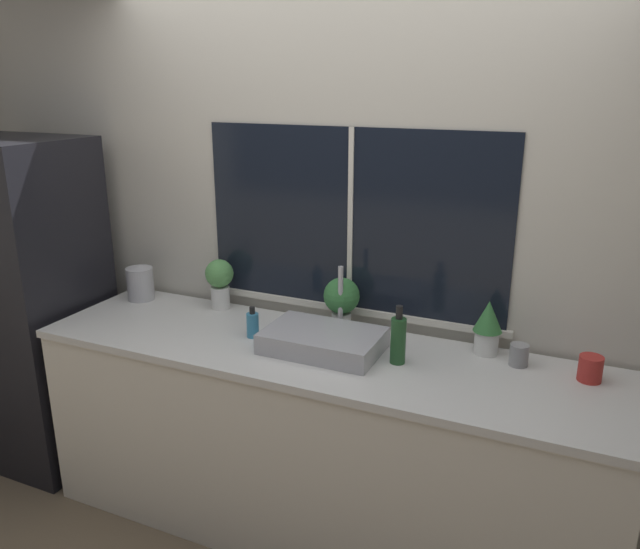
# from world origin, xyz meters

# --- Properties ---
(wall_back) EXTENTS (8.00, 0.09, 2.70)m
(wall_back) POSITION_xyz_m (0.00, 0.75, 1.35)
(wall_back) COLOR beige
(wall_back) RESTS_ON ground_plane
(wall_left) EXTENTS (0.06, 7.00, 2.70)m
(wall_left) POSITION_xyz_m (-2.38, 1.50, 1.35)
(wall_left) COLOR beige
(wall_left) RESTS_ON ground_plane
(counter) EXTENTS (2.62, 0.70, 0.93)m
(counter) POSITION_xyz_m (0.00, 0.34, 0.47)
(counter) COLOR silver
(counter) RESTS_ON ground_plane
(refrigerator) EXTENTS (0.74, 0.63, 1.79)m
(refrigerator) POSITION_xyz_m (-1.73, 0.29, 0.90)
(refrigerator) COLOR black
(refrigerator) RESTS_ON ground_plane
(sink) EXTENTS (0.51, 0.38, 0.33)m
(sink) POSITION_xyz_m (0.02, 0.35, 0.98)
(sink) COLOR #ADADB2
(sink) RESTS_ON counter
(potted_plant_left) EXTENTS (0.14, 0.14, 0.26)m
(potted_plant_left) POSITION_xyz_m (-0.68, 0.61, 1.09)
(potted_plant_left) COLOR white
(potted_plant_left) RESTS_ON counter
(potted_plant_center) EXTENTS (0.17, 0.17, 0.25)m
(potted_plant_center) POSITION_xyz_m (0.00, 0.61, 1.09)
(potted_plant_center) COLOR white
(potted_plant_center) RESTS_ON counter
(potted_plant_right) EXTENTS (0.12, 0.12, 0.24)m
(potted_plant_right) POSITION_xyz_m (0.68, 0.61, 1.07)
(potted_plant_right) COLOR white
(potted_plant_right) RESTS_ON counter
(soap_bottle) EXTENTS (0.06, 0.06, 0.15)m
(soap_bottle) POSITION_xyz_m (-0.33, 0.35, 1.00)
(soap_bottle) COLOR teal
(soap_bottle) RESTS_ON counter
(bottle_tall) EXTENTS (0.06, 0.06, 0.25)m
(bottle_tall) POSITION_xyz_m (0.36, 0.36, 1.04)
(bottle_tall) COLOR #235128
(bottle_tall) RESTS_ON counter
(mug_red) EXTENTS (0.09, 0.09, 0.10)m
(mug_red) POSITION_xyz_m (1.10, 0.52, 0.99)
(mug_red) COLOR #B72D28
(mug_red) RESTS_ON counter
(mug_grey) EXTENTS (0.08, 0.08, 0.09)m
(mug_grey) POSITION_xyz_m (0.82, 0.55, 0.98)
(mug_grey) COLOR gray
(mug_grey) RESTS_ON counter
(kettle) EXTENTS (0.14, 0.14, 0.19)m
(kettle) POSITION_xyz_m (-1.15, 0.55, 1.03)
(kettle) COLOR #B2B2B7
(kettle) RESTS_ON counter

